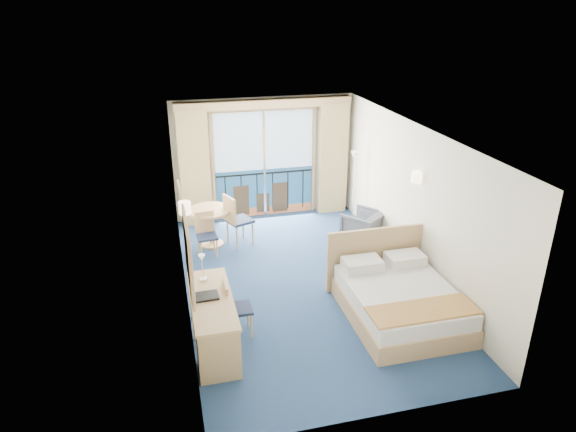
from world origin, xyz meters
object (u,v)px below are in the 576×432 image
(desk, at_px, (217,338))
(table_chair_b, at_px, (206,232))
(bed, at_px, (399,299))
(floor_lamp, at_px, (355,170))
(nightstand, at_px, (395,256))
(desk_chair, at_px, (233,305))
(table_chair_a, at_px, (235,217))
(round_table, at_px, (210,218))
(armchair, at_px, (363,227))

(desk, bearing_deg, table_chair_b, 86.74)
(bed, xyz_separation_m, floor_lamp, (0.58, 3.58, 0.95))
(floor_lamp, relative_size, table_chair_b, 1.89)
(nightstand, xyz_separation_m, desk_chair, (-3.17, -1.28, 0.25))
(desk_chair, height_order, table_chair_a, table_chair_a)
(nightstand, xyz_separation_m, table_chair_b, (-3.30, 1.41, 0.24))
(floor_lamp, relative_size, desk, 0.99)
(nightstand, distance_m, round_table, 3.68)
(nightstand, bearing_deg, bed, -112.84)
(table_chair_b, bearing_deg, table_chair_a, 21.09)
(nightstand, relative_size, desk_chair, 0.57)
(desk_chair, height_order, round_table, desk_chair)
(bed, distance_m, round_table, 4.17)
(round_table, relative_size, table_chair_b, 0.99)
(floor_lamp, relative_size, desk_chair, 1.87)
(armchair, bearing_deg, desk_chair, 1.98)
(armchair, bearing_deg, table_chair_b, -41.12)
(nightstand, bearing_deg, desk_chair, -157.94)
(round_table, bearing_deg, table_chair_b, -106.92)
(table_chair_a, bearing_deg, table_chair_b, 94.33)
(bed, relative_size, table_chair_a, 1.94)
(bed, bearing_deg, round_table, 128.05)
(bed, height_order, table_chair_b, bed)
(bed, xyz_separation_m, desk, (-2.89, -0.49, 0.13))
(desk_chair, distance_m, table_chair_a, 3.04)
(desk, distance_m, desk_chair, 0.72)
(desk_chair, xyz_separation_m, round_table, (-0.00, 3.12, 0.09))
(floor_lamp, xyz_separation_m, round_table, (-3.15, -0.30, -0.67))
(armchair, distance_m, round_table, 3.09)
(bed, distance_m, armchair, 2.70)
(bed, xyz_separation_m, armchair, (0.46, 2.66, 0.03))
(floor_lamp, bearing_deg, desk, -130.47)
(armchair, relative_size, table_chair_b, 0.84)
(floor_lamp, bearing_deg, round_table, -174.57)
(nightstand, height_order, round_table, round_table)
(nightstand, relative_size, armchair, 0.68)
(armchair, distance_m, table_chair_a, 2.59)
(desk_chair, bearing_deg, bed, -93.43)
(floor_lamp, height_order, desk, floor_lamp)
(round_table, distance_m, table_chair_a, 0.51)
(armchair, height_order, table_chair_b, table_chair_b)
(armchair, distance_m, desk_chair, 3.93)
(bed, relative_size, desk_chair, 2.34)
(bed, relative_size, round_table, 2.41)
(nightstand, xyz_separation_m, table_chair_a, (-2.68, 1.71, 0.35))
(bed, xyz_separation_m, table_chair_b, (-2.70, 2.85, 0.19))
(floor_lamp, distance_m, desk_chair, 4.71)
(nightstand, relative_size, table_chair_b, 0.57)
(nightstand, height_order, floor_lamp, floor_lamp)
(floor_lamp, xyz_separation_m, table_chair_b, (-3.28, -0.73, -0.76))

